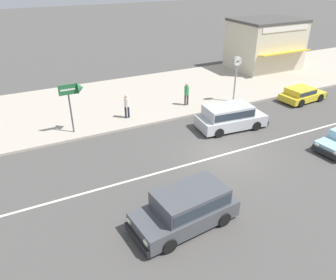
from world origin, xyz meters
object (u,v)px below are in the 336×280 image
at_px(street_clock, 236,68).
at_px(arrow_signboard, 77,91).
at_px(minivan_silver_4, 230,116).
at_px(pedestrian_mid_kerb, 127,104).
at_px(shopfront_corner_warung, 265,44).
at_px(pedestrian_near_clock, 187,93).
at_px(hatchback_yellow_3, 302,94).
at_px(minivan_dark_grey_5, 187,207).

xyz_separation_m(street_clock, arrow_signboard, (-11.48, 0.14, 0.02)).
xyz_separation_m(minivan_silver_4, pedestrian_mid_kerb, (-5.39, 4.14, 0.26)).
relative_size(street_clock, arrow_signboard, 1.10).
bearing_deg(pedestrian_mid_kerb, shopfront_corner_warung, 18.69).
distance_m(minivan_silver_4, street_clock, 4.87).
relative_size(street_clock, pedestrian_near_clock, 2.06).
distance_m(minivan_silver_4, shopfront_corner_warung, 14.84).
xyz_separation_m(arrow_signboard, pedestrian_near_clock, (7.90, 0.78, -1.63)).
bearing_deg(shopfront_corner_warung, pedestrian_near_clock, -155.50).
distance_m(street_clock, shopfront_corner_warung, 10.33).
bearing_deg(street_clock, pedestrian_near_clock, 165.68).
xyz_separation_m(minivan_silver_4, pedestrian_near_clock, (-0.69, 4.35, 0.27)).
xyz_separation_m(hatchback_yellow_3, minivan_dark_grey_5, (-14.55, -7.88, 0.26)).
xyz_separation_m(pedestrian_near_clock, pedestrian_mid_kerb, (-4.69, -0.20, -0.01)).
distance_m(street_clock, pedestrian_near_clock, 4.04).
bearing_deg(hatchback_yellow_3, pedestrian_mid_kerb, 168.28).
bearing_deg(arrow_signboard, shopfront_corner_warung, 17.34).
relative_size(arrow_signboard, pedestrian_mid_kerb, 1.89).
bearing_deg(minivan_dark_grey_5, arrow_signboard, 100.29).
bearing_deg(minivan_dark_grey_5, pedestrian_near_clock, 60.66).
height_order(street_clock, pedestrian_near_clock, street_clock).
bearing_deg(arrow_signboard, minivan_silver_4, -22.57).
distance_m(arrow_signboard, pedestrian_mid_kerb, 3.65).
distance_m(minivan_silver_4, arrow_signboard, 9.50).
distance_m(minivan_dark_grey_5, pedestrian_mid_kerb, 10.70).
height_order(minivan_silver_4, arrow_signboard, arrow_signboard).
height_order(minivan_dark_grey_5, street_clock, street_clock).
xyz_separation_m(minivan_silver_4, street_clock, (2.89, 3.43, 1.89)).
xyz_separation_m(hatchback_yellow_3, arrow_signboard, (-16.37, 2.16, 2.16)).
distance_m(hatchback_yellow_3, pedestrian_near_clock, 8.98).
relative_size(minivan_silver_4, arrow_signboard, 1.48).
height_order(minivan_dark_grey_5, pedestrian_near_clock, pedestrian_near_clock).
bearing_deg(pedestrian_mid_kerb, street_clock, -4.90).
height_order(arrow_signboard, pedestrian_near_clock, arrow_signboard).
bearing_deg(pedestrian_mid_kerb, arrow_signboard, -169.91).
relative_size(hatchback_yellow_3, minivan_silver_4, 0.82).
xyz_separation_m(arrow_signboard, pedestrian_mid_kerb, (3.21, 0.57, -1.64)).
bearing_deg(street_clock, shopfront_corner_warung, 37.46).
bearing_deg(shopfront_corner_warung, hatchback_yellow_3, -111.74).
bearing_deg(pedestrian_near_clock, shopfront_corner_warung, 24.50).
distance_m(hatchback_yellow_3, street_clock, 5.71).
distance_m(hatchback_yellow_3, minivan_silver_4, 7.91).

